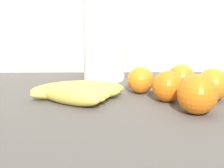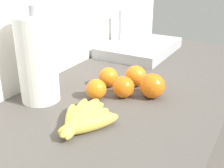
# 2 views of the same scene
# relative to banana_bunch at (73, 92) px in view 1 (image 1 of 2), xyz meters

# --- Properties ---
(wall_back) EXTENTS (1.85, 0.06, 1.30)m
(wall_back) POSITION_rel_banana_bunch_xyz_m (0.29, 0.33, -0.28)
(wall_back) COLOR silver
(wall_back) RESTS_ON ground
(banana_bunch) EXTENTS (0.22, 0.18, 0.04)m
(banana_bunch) POSITION_rel_banana_bunch_xyz_m (0.00, 0.00, 0.00)
(banana_bunch) COLOR #E0C24C
(banana_bunch) RESTS_ON counter
(orange_center) EXTENTS (0.07, 0.07, 0.07)m
(orange_center) POSITION_rel_banana_bunch_xyz_m (0.26, 0.07, 0.01)
(orange_center) COLOR orange
(orange_center) RESTS_ON counter
(orange_front) EXTENTS (0.06, 0.06, 0.06)m
(orange_front) POSITION_rel_banana_bunch_xyz_m (0.16, 0.06, 0.01)
(orange_front) COLOR orange
(orange_front) RESTS_ON counter
(orange_right) EXTENTS (0.07, 0.07, 0.07)m
(orange_right) POSITION_rel_banana_bunch_xyz_m (0.21, -0.02, 0.02)
(orange_right) COLOR orange
(orange_right) RESTS_ON counter
(orange_far_right) EXTENTS (0.07, 0.07, 0.07)m
(orange_far_right) POSITION_rel_banana_bunch_xyz_m (0.31, -0.01, 0.02)
(orange_far_right) COLOR orange
(orange_far_right) RESTS_ON counter
(orange_back_left) EXTENTS (0.08, 0.08, 0.08)m
(orange_back_left) POSITION_rel_banana_bunch_xyz_m (0.25, -0.09, 0.02)
(orange_back_left) COLOR orange
(orange_back_left) RESTS_ON counter
(paper_towel_roll) EXTENTS (0.12, 0.12, 0.29)m
(paper_towel_roll) POSITION_rel_banana_bunch_xyz_m (0.07, 0.21, 0.11)
(paper_towel_roll) COLOR white
(paper_towel_roll) RESTS_ON counter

